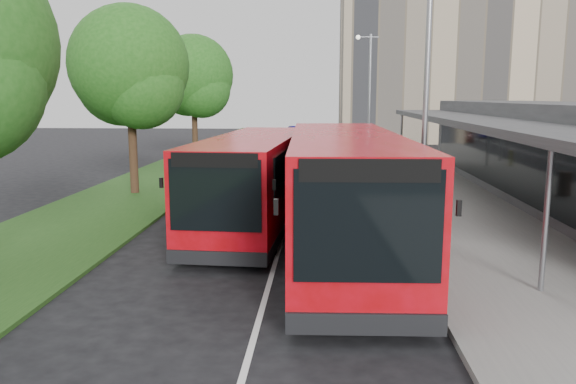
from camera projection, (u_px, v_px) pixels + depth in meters
The scene contains 17 objects.
ground at pixel (278, 254), 15.37m from camera, with size 120.00×120.00×0.00m, color black.
pavement at pixel (400, 165), 34.68m from camera, with size 5.00×80.00×0.15m, color slate.
grass_verge at pixel (192, 164), 35.46m from camera, with size 5.00×80.00×0.10m, color #1B4014.
lane_centre_line at pixel (300, 177), 30.13m from camera, with size 0.12×70.00×0.01m, color silver.
kerb_dashes at pixel (357, 168), 33.87m from camera, with size 0.12×56.00×0.01m.
office_block at pixel (455, 47), 54.34m from camera, with size 22.00×12.00×18.00m, color tan.
station_building at pixel (566, 153), 22.25m from camera, with size 7.70×26.00×4.00m.
tree_mid at pixel (130, 73), 23.81m from camera, with size 5.04×5.04×8.09m.
tree_far at pixel (194, 80), 35.61m from camera, with size 5.06×5.06×8.14m.
lamp_post_near at pixel (424, 80), 16.30m from camera, with size 1.44×0.28×8.00m.
lamp_post_far at pixel (368, 89), 35.97m from camera, with size 1.44×0.28×8.00m.
bus_main at pixel (344, 194), 15.02m from camera, with size 3.31×11.71×3.29m.
bus_second at pixel (255, 180), 18.50m from camera, with size 3.31×10.67×2.98m.
litter_bin at pixel (424, 182), 23.84m from camera, with size 0.55×0.55×1.00m, color #332014.
bollard at pixel (376, 157), 33.96m from camera, with size 0.15×0.15×0.93m, color #D5D70B.
car_near at pixel (335, 135), 53.39m from camera, with size 1.56×3.89×1.32m, color #590E0C.
car_far at pixel (297, 132), 59.19m from camera, with size 1.25×3.60×1.19m, color navy.
Camera 1 is at (1.18, -14.82, 4.26)m, focal length 35.00 mm.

